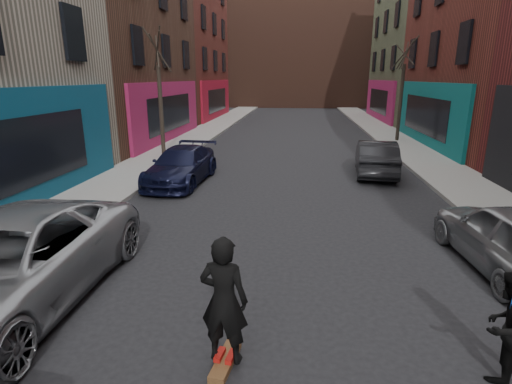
% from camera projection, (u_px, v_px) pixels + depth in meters
% --- Properties ---
extents(sidewalk_left, '(2.50, 84.00, 0.13)m').
position_uv_depth(sidewalk_left, '(214.00, 127.00, 30.98)').
color(sidewalk_left, gray).
rests_on(sidewalk_left, ground).
extents(sidewalk_right, '(2.50, 84.00, 0.13)m').
position_uv_depth(sidewalk_right, '(379.00, 129.00, 29.70)').
color(sidewalk_right, gray).
rests_on(sidewalk_right, ground).
extents(building_far, '(40.00, 10.00, 14.00)m').
position_uv_depth(building_far, '(299.00, 52.00, 53.26)').
color(building_far, '#47281E').
rests_on(building_far, ground).
extents(tree_left_far, '(2.00, 2.00, 6.50)m').
position_uv_depth(tree_left_far, '(159.00, 86.00, 18.59)').
color(tree_left_far, black).
rests_on(tree_left_far, sidewalk_left).
extents(tree_right_far, '(2.00, 2.00, 6.80)m').
position_uv_depth(tree_right_far, '(402.00, 81.00, 23.01)').
color(tree_right_far, black).
rests_on(tree_right_far, sidewalk_right).
extents(parked_left_far, '(2.62, 5.64, 1.56)m').
position_uv_depth(parked_left_far, '(8.00, 264.00, 6.61)').
color(parked_left_far, gray).
rests_on(parked_left_far, ground).
extents(parked_left_end, '(2.06, 4.55, 1.29)m').
position_uv_depth(parked_left_end, '(181.00, 165.00, 14.63)').
color(parked_left_end, black).
rests_on(parked_left_end, ground).
extents(parked_right_end, '(1.87, 4.29, 1.37)m').
position_uv_depth(parked_right_end, '(376.00, 157.00, 15.88)').
color(parked_right_end, black).
rests_on(parked_right_end, ground).
extents(skateboard, '(0.33, 0.82, 0.10)m').
position_uv_depth(skateboard, '(225.00, 361.00, 5.42)').
color(skateboard, brown).
rests_on(skateboard, ground).
extents(skateboarder, '(0.70, 0.51, 1.77)m').
position_uv_depth(skateboarder, '(224.00, 300.00, 5.16)').
color(skateboarder, black).
rests_on(skateboarder, skateboard).
extents(pedestrian, '(0.92, 0.89, 1.50)m').
position_uv_depth(pedestrian, '(507.00, 326.00, 5.00)').
color(pedestrian, black).
rests_on(pedestrian, ground).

